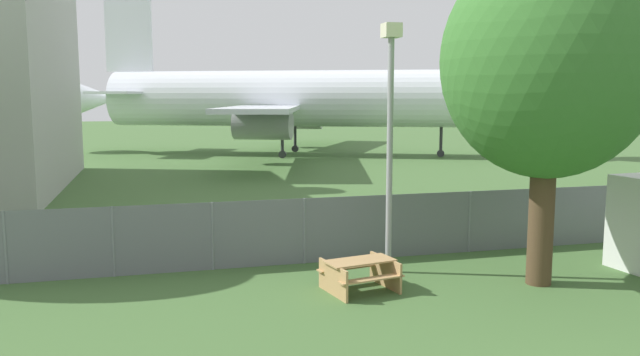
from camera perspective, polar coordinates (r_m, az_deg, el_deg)
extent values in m
cylinder|color=slate|center=(17.42, -26.81, -5.72)|extent=(0.07, 0.07, 1.85)
cylinder|color=slate|center=(17.06, -18.38, -5.55)|extent=(0.07, 0.07, 1.85)
cylinder|color=slate|center=(17.08, -9.80, -5.26)|extent=(0.07, 0.07, 1.85)
cylinder|color=slate|center=(17.47, -1.42, -4.87)|extent=(0.07, 0.07, 1.85)
cylinder|color=slate|center=(18.21, 6.41, -4.40)|extent=(0.07, 0.07, 1.85)
cylinder|color=slate|center=(19.27, 13.50, -3.91)|extent=(0.07, 0.07, 1.85)
cylinder|color=slate|center=(20.58, 19.77, -3.42)|extent=(0.07, 0.07, 1.85)
cylinder|color=slate|center=(22.12, 25.22, -2.97)|extent=(0.07, 0.07, 1.85)
cube|color=slate|center=(18.21, 6.41, -4.40)|extent=(56.00, 0.01, 1.85)
cylinder|color=white|center=(49.83, -1.05, 7.28)|extent=(31.19, 16.66, 4.42)
cone|color=white|center=(50.18, 20.10, 6.83)|extent=(5.80, 5.80, 4.42)
cone|color=white|center=(56.04, -20.50, 6.83)|extent=(6.65, 5.83, 3.98)
cube|color=white|center=(59.38, -1.09, 6.66)|extent=(11.29, 14.65, 0.30)
cylinder|color=#939399|center=(57.35, -1.84, 5.49)|extent=(4.44, 3.39, 1.99)
cube|color=white|center=(40.92, -5.44, 6.29)|extent=(8.10, 15.08, 0.30)
cylinder|color=#939399|center=(43.15, -5.25, 4.82)|extent=(4.44, 3.39, 1.99)
cube|color=white|center=(54.56, -17.11, 12.79)|extent=(3.75, 1.79, 6.63)
cube|color=white|center=(54.20, -16.70, 7.45)|extent=(7.08, 10.33, 0.20)
cylinder|color=#2D2D33|center=(49.33, 10.99, 3.24)|extent=(0.24, 0.24, 2.30)
cylinder|color=#2D2D33|center=(49.40, 10.97, 2.23)|extent=(0.63, 0.50, 0.56)
cylinder|color=#2D2D33|center=(52.83, -2.29, 3.64)|extent=(0.24, 0.24, 2.30)
cylinder|color=#2D2D33|center=(52.90, -2.28, 2.69)|extent=(0.63, 0.50, 0.56)
cylinder|color=#2D2D33|center=(47.64, -3.47, 3.21)|extent=(0.24, 0.24, 2.30)
cylinder|color=#2D2D33|center=(47.71, -3.46, 2.17)|extent=(0.63, 0.50, 0.56)
cube|color=tan|center=(15.11, 3.67, -7.56)|extent=(1.77, 1.07, 0.04)
cube|color=tan|center=(15.66, 2.63, -8.15)|extent=(1.67, 0.60, 0.04)
cube|color=tan|center=(14.73, 4.75, -9.19)|extent=(1.67, 0.60, 0.04)
cube|color=tan|center=(15.57, 6.00, -8.55)|extent=(0.33, 1.38, 0.74)
cube|color=tan|center=(14.88, 1.20, -9.27)|extent=(0.33, 1.38, 0.74)
cylinder|color=#4C3823|center=(16.37, 19.57, -3.52)|extent=(0.62, 0.62, 3.32)
ellipsoid|color=#38702D|center=(16.12, 20.17, 10.02)|extent=(5.14, 5.14, 5.65)
cylinder|color=#99999E|center=(16.38, 6.38, 1.87)|extent=(0.16, 0.16, 6.14)
cube|color=beige|center=(16.39, 6.55, 13.26)|extent=(0.44, 0.44, 0.36)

